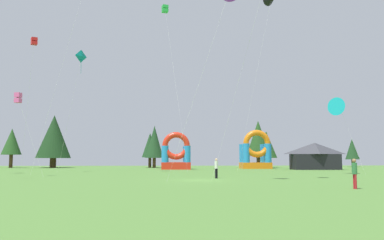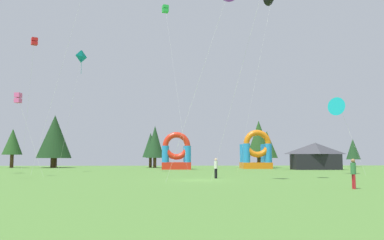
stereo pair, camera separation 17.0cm
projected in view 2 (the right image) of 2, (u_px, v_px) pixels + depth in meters
ground_plane at (201, 180)px, 31.64m from camera, size 120.00×120.00×0.00m
kite_red_box at (34, 42)px, 47.81m from camera, size 3.08×4.98×16.46m
kite_teal_diamond at (82, 57)px, 51.29m from camera, size 3.20×1.04×15.65m
kite_pink_box at (18, 98)px, 38.17m from camera, size 3.28×1.10×8.15m
kite_green_box at (165, 9)px, 61.26m from camera, size 3.67×11.33×25.64m
kite_cyan_delta at (340, 107)px, 43.97m from camera, size 3.06×3.28×8.52m
person_far_side at (216, 166)px, 34.48m from camera, size 0.43×0.43×1.77m
person_left_edge at (353, 171)px, 22.78m from camera, size 0.32×0.32×1.76m
inflatable_orange_dome at (176, 156)px, 61.88m from camera, size 4.55×3.93×5.85m
inflatable_red_slide at (256, 154)px, 65.71m from camera, size 4.83×4.20×6.46m
festival_tent at (315, 156)px, 60.38m from camera, size 7.11×3.23×4.14m
tree_row_0 at (13, 142)px, 72.17m from camera, size 3.54×3.54×7.21m
tree_row_1 at (55, 137)px, 72.61m from camera, size 6.32×6.32×9.76m
tree_row_2 at (151, 145)px, 73.69m from camera, size 3.02×3.02×6.51m
tree_row_3 at (155, 142)px, 72.30m from camera, size 3.33×3.33×7.74m
tree_row_4 at (259, 138)px, 73.00m from camera, size 4.29×4.29×8.76m
tree_row_5 at (267, 145)px, 73.58m from camera, size 3.96×3.96×6.82m
tree_row_6 at (353, 149)px, 79.10m from camera, size 2.77×2.77×5.66m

